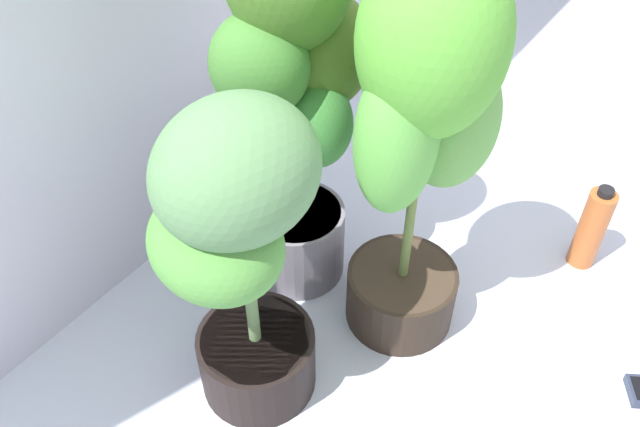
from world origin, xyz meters
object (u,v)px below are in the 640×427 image
at_px(potted_plant_center, 424,129).
at_px(nutrient_bottle, 592,228).
at_px(potted_plant_back_center, 297,82).
at_px(potted_plant_back_left, 238,247).

height_order(potted_plant_center, nutrient_bottle, potted_plant_center).
distance_m(potted_plant_back_center, nutrient_bottle, 0.92).
relative_size(potted_plant_back_center, nutrient_bottle, 3.90).
height_order(potted_plant_back_center, potted_plant_center, potted_plant_back_center).
relative_size(potted_plant_center, potted_plant_back_left, 1.26).
xyz_separation_m(potted_plant_back_center, potted_plant_center, (0.02, -0.31, -0.01)).
distance_m(potted_plant_center, nutrient_bottle, 0.73).
bearing_deg(potted_plant_back_center, nutrient_bottle, -53.16).
height_order(potted_plant_back_center, potted_plant_back_left, potted_plant_back_center).
distance_m(potted_plant_center, potted_plant_back_left, 0.45).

